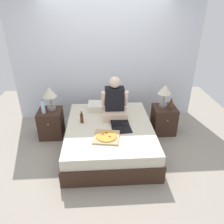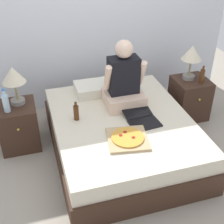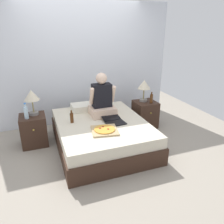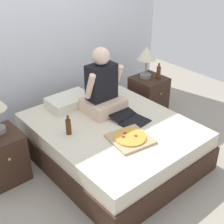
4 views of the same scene
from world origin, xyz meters
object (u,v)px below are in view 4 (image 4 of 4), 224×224
at_px(beer_bottle, 159,72).
at_px(beer_bottle_on_bed, 68,126).
at_px(lamp_on_right_nightstand, 147,55).
at_px(pizza_box, 130,138).
at_px(person_seated, 102,89).
at_px(bed, 111,141).
at_px(nightstand_right, 148,95).
at_px(nightstand_left, 1,157).
at_px(laptop, 130,119).

bearing_deg(beer_bottle, beer_bottle_on_bed, -171.40).
bearing_deg(lamp_on_right_nightstand, pizza_box, -141.77).
xyz_separation_m(beer_bottle, person_seated, (-1.08, -0.09, 0.12)).
relative_size(beer_bottle, beer_bottle_on_bed, 1.05).
relative_size(bed, pizza_box, 4.09).
bearing_deg(nightstand_right, beer_bottle, -54.99).
bearing_deg(pizza_box, beer_bottle_on_bed, 129.41).
height_order(nightstand_right, pizza_box, nightstand_right).
height_order(nightstand_left, beer_bottle, beer_bottle).
bearing_deg(nightstand_left, pizza_box, -39.30).
xyz_separation_m(lamp_on_right_nightstand, pizza_box, (-1.15, -0.91, -0.38)).
relative_size(lamp_on_right_nightstand, beer_bottle_on_bed, 2.05).
bearing_deg(nightstand_right, lamp_on_right_nightstand, 120.93).
bearing_deg(person_seated, lamp_on_right_nightstand, 13.87).
bearing_deg(pizza_box, person_seated, 75.19).
height_order(nightstand_left, nightstand_right, same).
xyz_separation_m(person_seated, laptop, (0.08, -0.40, -0.27)).
bearing_deg(lamp_on_right_nightstand, beer_bottle, -56.31).
xyz_separation_m(nightstand_left, person_seated, (1.23, -0.19, 0.49)).
distance_m(laptop, pizza_box, 0.38).
bearing_deg(bed, nightstand_left, 156.66).
height_order(lamp_on_right_nightstand, beer_bottle_on_bed, lamp_on_right_nightstand).
bearing_deg(beer_bottle, laptop, -153.86).
bearing_deg(person_seated, beer_bottle, 4.85).
relative_size(bed, lamp_on_right_nightstand, 4.16).
height_order(lamp_on_right_nightstand, person_seated, person_seated).
distance_m(beer_bottle, person_seated, 1.09).
bearing_deg(pizza_box, bed, 79.89).
bearing_deg(bed, pizza_box, -100.11).
bearing_deg(laptop, beer_bottle, 26.14).
bearing_deg(beer_bottle, lamp_on_right_nightstand, 123.69).
height_order(nightstand_left, beer_bottle_on_bed, beer_bottle_on_bed).
bearing_deg(beer_bottle_on_bed, beer_bottle, 8.60).
height_order(lamp_on_right_nightstand, pizza_box, lamp_on_right_nightstand).
bearing_deg(person_seated, nightstand_left, 171.13).
relative_size(lamp_on_right_nightstand, person_seated, 0.58).
xyz_separation_m(bed, pizza_box, (-0.07, -0.38, 0.26)).
relative_size(bed, laptop, 4.24).
relative_size(nightstand_left, nightstand_right, 1.00).
relative_size(person_seated, pizza_box, 1.70).
distance_m(nightstand_left, beer_bottle, 2.34).
height_order(pizza_box, beer_bottle_on_bed, beer_bottle_on_bed).
relative_size(nightstand_left, person_seated, 0.71).
xyz_separation_m(laptop, pizza_box, (-0.26, -0.27, -0.00)).
xyz_separation_m(bed, lamp_on_right_nightstand, (1.09, 0.53, 0.64)).
relative_size(person_seated, beer_bottle_on_bed, 3.55).
xyz_separation_m(beer_bottle, pizza_box, (-1.25, -0.76, -0.15)).
relative_size(beer_bottle, person_seated, 0.29).
relative_size(beer_bottle, pizza_box, 0.50).
distance_m(nightstand_right, beer_bottle, 0.39).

